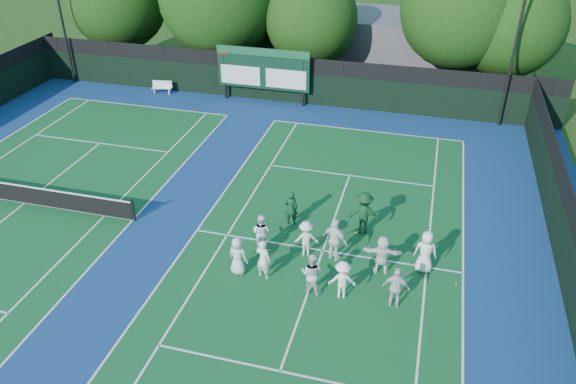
% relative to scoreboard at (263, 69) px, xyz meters
% --- Properties ---
extents(ground, '(120.00, 120.00, 0.00)m').
position_rel_scoreboard_xyz_m(ground, '(7.01, -15.59, -2.19)').
color(ground, '#1C390F').
rests_on(ground, ground).
extents(court_apron, '(34.00, 32.00, 0.01)m').
position_rel_scoreboard_xyz_m(court_apron, '(1.01, -14.59, -2.19)').
color(court_apron, navy).
rests_on(court_apron, ground).
extents(near_court, '(11.05, 23.85, 0.01)m').
position_rel_scoreboard_xyz_m(near_court, '(7.01, -14.59, -2.18)').
color(near_court, '#104E23').
rests_on(near_court, ground).
extents(left_court, '(11.05, 23.85, 0.01)m').
position_rel_scoreboard_xyz_m(left_court, '(-6.99, -14.59, -2.18)').
color(left_court, '#104E23').
rests_on(left_court, ground).
extents(back_fence, '(34.00, 0.08, 3.00)m').
position_rel_scoreboard_xyz_m(back_fence, '(1.01, 0.41, -0.83)').
color(back_fence, black).
rests_on(back_fence, ground).
extents(divider_fence_right, '(0.08, 32.00, 3.00)m').
position_rel_scoreboard_xyz_m(divider_fence_right, '(16.01, -14.59, -0.83)').
color(divider_fence_right, black).
rests_on(divider_fence_right, ground).
extents(scoreboard, '(6.00, 0.21, 3.55)m').
position_rel_scoreboard_xyz_m(scoreboard, '(0.00, 0.00, 0.00)').
color(scoreboard, black).
rests_on(scoreboard, ground).
extents(clubhouse, '(18.00, 6.00, 4.00)m').
position_rel_scoreboard_xyz_m(clubhouse, '(5.01, 8.41, -0.19)').
color(clubhouse, '#525156').
rests_on(clubhouse, ground).
extents(light_pole_right, '(1.20, 0.30, 10.12)m').
position_rel_scoreboard_xyz_m(light_pole_right, '(14.51, 0.11, 4.11)').
color(light_pole_right, black).
rests_on(light_pole_right, ground).
extents(tennis_net, '(11.30, 0.10, 1.10)m').
position_rel_scoreboard_xyz_m(tennis_net, '(-6.99, -14.59, -1.70)').
color(tennis_net, black).
rests_on(tennis_net, ground).
extents(bench, '(1.36, 0.55, 0.84)m').
position_rel_scoreboard_xyz_m(bench, '(-7.03, -0.23, -1.74)').
color(bench, white).
rests_on(bench, ground).
extents(tree_a, '(6.95, 6.95, 8.40)m').
position_rel_scoreboard_xyz_m(tree_a, '(-11.81, 3.99, 2.55)').
color(tree_a, black).
rests_on(tree_a, ground).
extents(tree_c, '(6.09, 6.09, 7.52)m').
position_rel_scoreboard_xyz_m(tree_c, '(2.32, 3.99, 2.13)').
color(tree_c, black).
rests_on(tree_c, ground).
extents(tree_d, '(7.43, 7.43, 9.47)m').
position_rel_scoreboard_xyz_m(tree_d, '(11.65, 3.99, 3.37)').
color(tree_d, black).
rests_on(tree_d, ground).
extents(tree_e, '(6.58, 6.58, 8.36)m').
position_rel_scoreboard_xyz_m(tree_e, '(14.61, 3.99, 2.71)').
color(tree_e, black).
rests_on(tree_e, ground).
extents(tennis_ball_2, '(0.07, 0.07, 0.07)m').
position_rel_scoreboard_xyz_m(tennis_ball_2, '(12.25, -15.30, -2.16)').
color(tennis_ball_2, yellow).
rests_on(tennis_ball_2, ground).
extents(tennis_ball_3, '(0.07, 0.07, 0.07)m').
position_rel_scoreboard_xyz_m(tennis_ball_3, '(5.21, -13.80, -2.16)').
color(tennis_ball_3, yellow).
rests_on(tennis_ball_3, ground).
extents(tennis_ball_4, '(0.07, 0.07, 0.07)m').
position_rel_scoreboard_xyz_m(tennis_ball_4, '(8.14, -13.02, -2.16)').
color(tennis_ball_4, yellow).
rests_on(tennis_ball_4, ground).
extents(tennis_ball_5, '(0.07, 0.07, 0.07)m').
position_rel_scoreboard_xyz_m(tennis_ball_5, '(8.25, -15.74, -2.16)').
color(tennis_ball_5, yellow).
rests_on(tennis_ball_5, ground).
extents(player_front_0, '(0.88, 0.68, 1.59)m').
position_rel_scoreboard_xyz_m(player_front_0, '(4.17, -16.76, -1.40)').
color(player_front_0, silver).
rests_on(player_front_0, ground).
extents(player_front_1, '(0.70, 0.56, 1.68)m').
position_rel_scoreboard_xyz_m(player_front_1, '(5.18, -16.75, -1.35)').
color(player_front_1, white).
rests_on(player_front_1, ground).
extents(player_front_2, '(0.89, 0.74, 1.69)m').
position_rel_scoreboard_xyz_m(player_front_2, '(7.12, -17.11, -1.34)').
color(player_front_2, silver).
rests_on(player_front_2, ground).
extents(player_front_3, '(1.08, 0.74, 1.54)m').
position_rel_scoreboard_xyz_m(player_front_3, '(8.22, -17.08, -1.42)').
color(player_front_3, white).
rests_on(player_front_3, ground).
extents(player_front_4, '(0.97, 0.42, 1.64)m').
position_rel_scoreboard_xyz_m(player_front_4, '(10.12, -17.06, -1.37)').
color(player_front_4, silver).
rests_on(player_front_4, ground).
extents(player_back_0, '(0.92, 0.79, 1.65)m').
position_rel_scoreboard_xyz_m(player_back_0, '(4.59, -15.11, -1.37)').
color(player_back_0, white).
rests_on(player_back_0, ground).
extents(player_back_1, '(1.13, 0.88, 1.54)m').
position_rel_scoreboard_xyz_m(player_back_1, '(6.39, -14.99, -1.42)').
color(player_back_1, white).
rests_on(player_back_1, ground).
extents(player_back_2, '(1.17, 0.83, 1.85)m').
position_rel_scoreboard_xyz_m(player_back_2, '(7.55, -15.00, -1.27)').
color(player_back_2, white).
rests_on(player_back_2, ground).
extents(player_back_3, '(1.55, 0.62, 1.63)m').
position_rel_scoreboard_xyz_m(player_back_3, '(9.42, -15.31, -1.38)').
color(player_back_3, white).
rests_on(player_back_3, ground).
extents(player_back_4, '(0.86, 0.57, 1.76)m').
position_rel_scoreboard_xyz_m(player_back_4, '(10.99, -14.79, -1.31)').
color(player_back_4, white).
rests_on(player_back_4, ground).
extents(coach_left, '(0.67, 0.53, 1.61)m').
position_rel_scoreboard_xyz_m(coach_left, '(5.27, -13.05, -1.39)').
color(coach_left, '#0F3A23').
rests_on(coach_left, ground).
extents(coach_right, '(1.33, 0.88, 1.92)m').
position_rel_scoreboard_xyz_m(coach_right, '(8.36, -12.86, -1.23)').
color(coach_right, '#0F381B').
rests_on(coach_right, ground).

